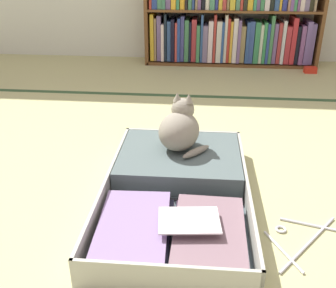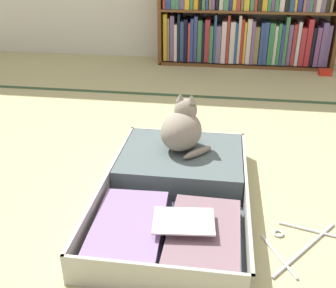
# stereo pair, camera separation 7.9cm
# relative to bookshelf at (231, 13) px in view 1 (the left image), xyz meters

# --- Properties ---
(ground_plane) EXTENTS (10.00, 10.00, 0.00)m
(ground_plane) POSITION_rel_bookshelf_xyz_m (-0.32, -2.24, -0.45)
(ground_plane) COLOR tan
(tatami_border) EXTENTS (4.80, 0.05, 0.00)m
(tatami_border) POSITION_rel_bookshelf_xyz_m (-0.32, -0.93, -0.45)
(tatami_border) COLOR #314F2E
(tatami_border) RESTS_ON ground_plane
(bookshelf) EXTENTS (1.52, 0.28, 0.95)m
(bookshelf) POSITION_rel_bookshelf_xyz_m (0.00, 0.00, 0.00)
(bookshelf) COLOR brown
(bookshelf) RESTS_ON ground_plane
(open_suitcase) EXTENTS (0.59, 0.97, 0.12)m
(open_suitcase) POSITION_rel_bookshelf_xyz_m (-0.30, -2.19, -0.40)
(open_suitcase) COLOR #B6B7A8
(open_suitcase) RESTS_ON ground_plane
(black_cat) EXTENTS (0.26, 0.26, 0.25)m
(black_cat) POSITION_rel_bookshelf_xyz_m (-0.31, -1.97, -0.24)
(black_cat) COLOR gray
(black_cat) RESTS_ON open_suitcase
(clothes_hanger) EXTENTS (0.29, 0.32, 0.01)m
(clothes_hanger) POSITION_rel_bookshelf_xyz_m (0.16, -2.44, -0.44)
(clothes_hanger) COLOR silver
(clothes_hanger) RESTS_ON ground_plane
(small_red_pouch) EXTENTS (0.10, 0.07, 0.05)m
(small_red_pouch) POSITION_rel_bookshelf_xyz_m (0.69, -0.24, -0.42)
(small_red_pouch) COLOR red
(small_red_pouch) RESTS_ON ground_plane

